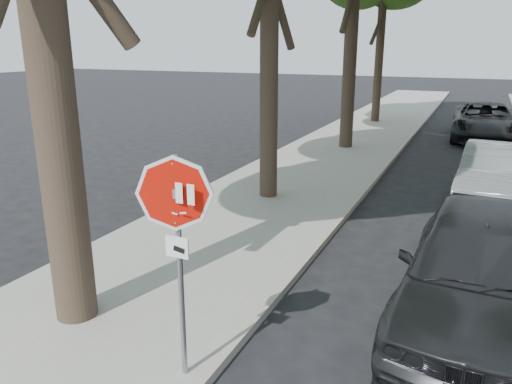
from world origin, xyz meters
TOP-DOWN VIEW (x-y plane):
  - sidewalk_left at (-2.50, 12.00)m, footprint 4.00×55.00m
  - curb_left at (-0.45, 12.00)m, footprint 0.12×55.00m
  - stop_sign at (-0.70, -0.03)m, footprint 0.76×0.34m
  - car_a at (2.36, 2.74)m, footprint 2.26×5.13m
  - car_b at (2.60, 9.09)m, footprint 1.82×4.44m
  - car_d at (2.31, 18.34)m, footprint 2.73×5.57m

SIDE VIEW (x-z plane):
  - sidewalk_left at x=-2.50m, z-range 0.00..0.12m
  - curb_left at x=-0.45m, z-range 0.00..0.13m
  - car_b at x=2.60m, z-range 0.00..1.43m
  - car_d at x=2.31m, z-range 0.00..1.52m
  - car_a at x=2.36m, z-range 0.00..1.72m
  - stop_sign at x=-0.70m, z-range 0.64..3.25m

